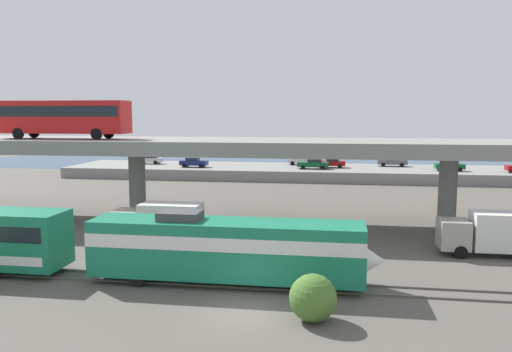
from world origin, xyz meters
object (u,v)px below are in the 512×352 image
parked_car_2 (392,161)px  parked_car_1 (194,162)px  parked_car_0 (332,163)px  parked_car_5 (150,159)px  transit_bus_on_overpass (63,116)px  train_locomotive (239,247)px  parked_car_6 (450,166)px  parked_car_7 (313,164)px  service_truck_east (493,233)px  parked_car_4 (300,160)px  service_truck_west (160,221)px

parked_car_2 → parked_car_1: bearing=-168.8°
parked_car_0 → parked_car_5: bearing=-2.5°
transit_bus_on_overpass → parked_car_2: size_ratio=2.62×
transit_bus_on_overpass → parked_car_1: bearing=-94.5°
train_locomotive → parked_car_6: (21.86, 48.90, 0.16)m
parked_car_5 → parked_car_7: bearing=172.4°
parked_car_2 → parked_car_7: size_ratio=0.98×
parked_car_1 → parked_car_6: size_ratio=1.04×
parked_car_2 → parked_car_7: bearing=-154.8°
parked_car_1 → parked_car_7: bearing=1.2°
service_truck_east → parked_car_0: bearing=-75.0°
transit_bus_on_overpass → parked_car_4: bearing=-115.4°
parked_car_0 → parked_car_6: bearing=173.3°
parked_car_7 → parked_car_4: bearing=-68.2°
parked_car_4 → parked_car_6: bearing=-14.1°
service_truck_east → parked_car_5: parked_car_5 is taller
parked_car_0 → parked_car_7: (-2.70, -2.32, 0.00)m
parked_car_2 → parked_car_4: (-14.44, 0.19, -0.00)m
parked_car_0 → parked_car_4: (-5.05, 3.55, -0.00)m
service_truck_west → parked_car_6: (29.62, 40.34, 0.72)m
parked_car_1 → parked_car_7: size_ratio=0.91×
parked_car_1 → service_truck_west: bearing=-77.8°
parked_car_1 → parked_car_5: same height
service_truck_east → parked_car_7: size_ratio=1.46×
service_truck_west → parked_car_6: parked_car_6 is taller
parked_car_1 → parked_car_2: bearing=11.2°
service_truck_west → parked_car_1: (-8.56, 39.64, 0.72)m
transit_bus_on_overpass → parked_car_5: bearing=-80.9°
transit_bus_on_overpass → parked_car_0: bearing=-123.6°
train_locomotive → parked_car_1: size_ratio=3.95×
transit_bus_on_overpass → parked_car_4: (18.76, 39.47, -7.25)m
service_truck_east → parked_car_6: parked_car_6 is taller
service_truck_east → train_locomotive: bearing=27.8°
parked_car_0 → parked_car_5: (-29.75, 1.30, -0.00)m
parked_car_0 → parked_car_1: size_ratio=0.99×
parked_car_4 → parked_car_5: size_ratio=1.00×
train_locomotive → parked_car_4: bearing=90.2°
service_truck_west → service_truck_east: same height
parked_car_0 → service_truck_west: bearing=73.4°
train_locomotive → parked_car_2: train_locomotive is taller
parked_car_2 → service_truck_west: bearing=-115.7°
parked_car_2 → parked_car_5: same height
parked_car_0 → parked_car_2: same height
parked_car_1 → parked_car_5: (-8.57, 4.00, -0.00)m
service_truck_west → train_locomotive: bearing=132.2°
service_truck_west → parked_car_0: size_ratio=1.61×
parked_car_2 → parked_car_4: 14.44m
parked_car_5 → parked_car_6: same height
service_truck_east → parked_car_5: (-41.11, 43.64, 0.71)m
train_locomotive → service_truck_east: (16.22, 8.55, -0.55)m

